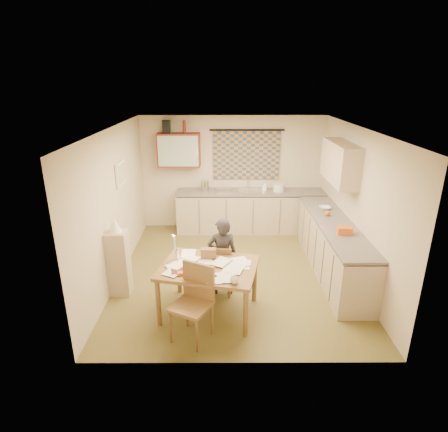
{
  "coord_description": "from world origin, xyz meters",
  "views": [
    {
      "loc": [
        -0.22,
        -5.88,
        3.22
      ],
      "look_at": [
        -0.2,
        0.2,
        0.99
      ],
      "focal_mm": 30.0,
      "sensor_mm": 36.0,
      "label": 1
    }
  ],
  "objects_px": {
    "dining_table": "(209,289)",
    "person": "(222,256)",
    "stove": "(354,281)",
    "counter_back": "(252,211)",
    "chair_far": "(220,278)",
    "counter_right": "(333,248)",
    "shelf_stand": "(119,263)"
  },
  "relations": [
    {
      "from": "counter_right",
      "to": "dining_table",
      "type": "relative_size",
      "value": 1.96
    },
    {
      "from": "dining_table",
      "to": "chair_far",
      "type": "height_order",
      "value": "chair_far"
    },
    {
      "from": "stove",
      "to": "shelf_stand",
      "type": "distance_m",
      "value": 3.57
    },
    {
      "from": "stove",
      "to": "dining_table",
      "type": "relative_size",
      "value": 0.6
    },
    {
      "from": "counter_right",
      "to": "counter_back",
      "type": "bearing_deg",
      "value": 123.67
    },
    {
      "from": "person",
      "to": "shelf_stand",
      "type": "xyz_separation_m",
      "value": [
        -1.62,
        -0.0,
        -0.11
      ]
    },
    {
      "from": "stove",
      "to": "counter_back",
      "type": "bearing_deg",
      "value": 112.69
    },
    {
      "from": "chair_far",
      "to": "person",
      "type": "xyz_separation_m",
      "value": [
        0.04,
        0.0,
        0.38
      ]
    },
    {
      "from": "dining_table",
      "to": "person",
      "type": "relative_size",
      "value": 1.18
    },
    {
      "from": "counter_back",
      "to": "person",
      "type": "distance_m",
      "value": 2.7
    },
    {
      "from": "counter_right",
      "to": "dining_table",
      "type": "xyz_separation_m",
      "value": [
        -2.12,
        -1.24,
        -0.07
      ]
    },
    {
      "from": "counter_right",
      "to": "chair_far",
      "type": "relative_size",
      "value": 3.51
    },
    {
      "from": "stove",
      "to": "chair_far",
      "type": "relative_size",
      "value": 1.07
    },
    {
      "from": "counter_back",
      "to": "shelf_stand",
      "type": "relative_size",
      "value": 3.13
    },
    {
      "from": "shelf_stand",
      "to": "stove",
      "type": "bearing_deg",
      "value": -6.78
    },
    {
      "from": "counter_right",
      "to": "chair_far",
      "type": "bearing_deg",
      "value": -160.15
    },
    {
      "from": "counter_back",
      "to": "shelf_stand",
      "type": "height_order",
      "value": "shelf_stand"
    },
    {
      "from": "dining_table",
      "to": "chair_far",
      "type": "xyz_separation_m",
      "value": [
        0.15,
        0.53,
        -0.12
      ]
    },
    {
      "from": "counter_back",
      "to": "chair_far",
      "type": "distance_m",
      "value": 2.71
    },
    {
      "from": "dining_table",
      "to": "shelf_stand",
      "type": "xyz_separation_m",
      "value": [
        -1.42,
        0.53,
        0.15
      ]
    },
    {
      "from": "counter_right",
      "to": "shelf_stand",
      "type": "relative_size",
      "value": 2.8
    },
    {
      "from": "counter_right",
      "to": "dining_table",
      "type": "distance_m",
      "value": 2.46
    },
    {
      "from": "dining_table",
      "to": "person",
      "type": "bearing_deg",
      "value": 82.33
    },
    {
      "from": "stove",
      "to": "dining_table",
      "type": "bearing_deg",
      "value": -176.97
    },
    {
      "from": "counter_back",
      "to": "dining_table",
      "type": "bearing_deg",
      "value": -105.12
    },
    {
      "from": "counter_back",
      "to": "stove",
      "type": "xyz_separation_m",
      "value": [
        1.27,
        -3.03,
        -0.0
      ]
    },
    {
      "from": "counter_right",
      "to": "chair_far",
      "type": "distance_m",
      "value": 2.1
    },
    {
      "from": "counter_right",
      "to": "shelf_stand",
      "type": "xyz_separation_m",
      "value": [
        -3.54,
        -0.71,
        0.08
      ]
    },
    {
      "from": "counter_right",
      "to": "person",
      "type": "height_order",
      "value": "person"
    },
    {
      "from": "counter_back",
      "to": "stove",
      "type": "bearing_deg",
      "value": -67.31
    },
    {
      "from": "dining_table",
      "to": "counter_right",
      "type": "bearing_deg",
      "value": 42.56
    },
    {
      "from": "counter_right",
      "to": "stove",
      "type": "height_order",
      "value": "counter_right"
    }
  ]
}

